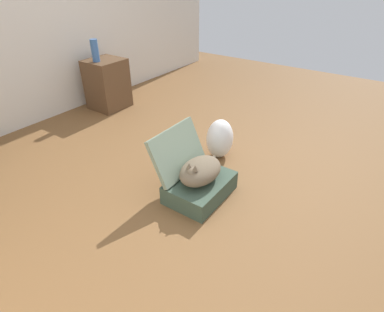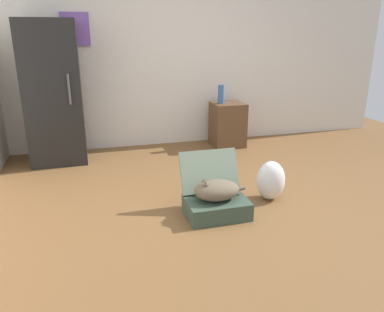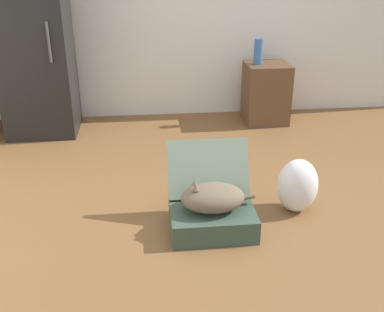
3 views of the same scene
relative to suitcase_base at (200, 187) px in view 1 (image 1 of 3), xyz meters
name	(u,v)px [view 1 (image 1 of 3)]	position (x,y,z in m)	size (l,w,h in m)	color
ground_plane	(203,171)	(0.30, 0.18, -0.08)	(7.68, 7.68, 0.00)	brown
wall_back	(26,0)	(0.30, 2.44, 1.22)	(6.40, 0.15, 2.60)	silver
suitcase_base	(200,187)	(0.00, 0.00, 0.00)	(0.54, 0.40, 0.16)	#384C3D
suitcase_lid	(178,151)	(0.00, 0.22, 0.27)	(0.54, 0.40, 0.04)	gray
cat	(200,171)	(0.00, 0.00, 0.17)	(0.49, 0.28, 0.21)	brown
plastic_bag_white	(220,139)	(0.62, 0.19, 0.12)	(0.28, 0.25, 0.39)	white
side_table	(107,84)	(0.87, 2.03, 0.23)	(0.44, 0.42, 0.62)	brown
vase_tall	(95,51)	(0.76, 2.03, 0.67)	(0.09, 0.09, 0.26)	#38609E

